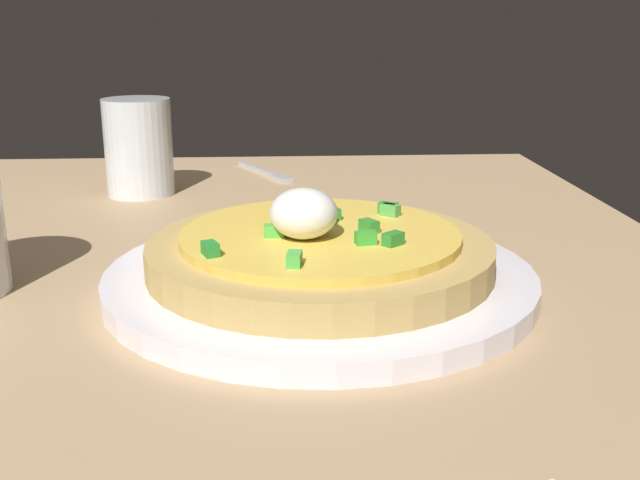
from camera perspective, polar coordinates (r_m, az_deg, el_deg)
name	(u,v)px	position (r cm, az deg, el deg)	size (l,w,h in cm)	color
dining_table	(202,311)	(51.85, -8.93, -5.35)	(96.32, 73.94, 3.35)	tan
plate	(320,279)	(50.30, 0.00, -2.94)	(28.43, 28.43, 1.40)	white
pizza	(319,250)	(49.57, -0.05, -0.74)	(22.76, 22.76, 5.79)	tan
cup_far	(139,150)	(78.24, -13.54, 6.60)	(6.74, 6.74, 9.61)	silver
fork	(268,173)	(86.06, -3.99, 5.07)	(11.00, 6.49, 0.50)	#B7B7BC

